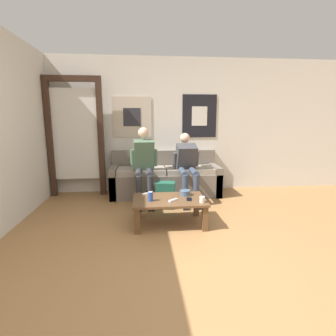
% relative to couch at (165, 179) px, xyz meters
% --- Properties ---
extents(ground_plane, '(18.00, 18.00, 0.00)m').
position_rel_couch_xyz_m(ground_plane, '(0.09, -2.65, -0.29)').
color(ground_plane, '#9E7042').
extents(wall_back, '(10.00, 0.07, 2.55)m').
position_rel_couch_xyz_m(wall_back, '(0.09, 0.36, 0.98)').
color(wall_back, silver).
rests_on(wall_back, ground_plane).
extents(door_frame, '(1.00, 0.10, 2.15)m').
position_rel_couch_xyz_m(door_frame, '(-1.62, 0.14, 0.91)').
color(door_frame, '#382319').
rests_on(door_frame, ground_plane).
extents(couch, '(2.00, 0.71, 0.81)m').
position_rel_couch_xyz_m(couch, '(0.00, 0.00, 0.00)').
color(couch, '#70665B').
rests_on(couch, ground_plane).
extents(coffee_table, '(0.97, 0.65, 0.36)m').
position_rel_couch_xyz_m(coffee_table, '(-0.07, -1.40, 0.00)').
color(coffee_table, brown).
rests_on(coffee_table, ground_plane).
extents(person_seated_adult, '(0.47, 0.81, 1.27)m').
position_rel_couch_xyz_m(person_seated_adult, '(-0.39, -0.38, 0.40)').
color(person_seated_adult, '#2D2D33').
rests_on(person_seated_adult, ground_plane).
extents(person_seated_teen, '(0.47, 0.90, 1.16)m').
position_rel_couch_xyz_m(person_seated_teen, '(0.35, -0.36, 0.35)').
color(person_seated_teen, '#384256').
rests_on(person_seated_teen, ground_plane).
extents(backpack, '(0.33, 0.27, 0.42)m').
position_rel_couch_xyz_m(backpack, '(-0.06, -0.73, -0.09)').
color(backpack, '#1E5642').
rests_on(backpack, ground_plane).
extents(ceramic_bowl, '(0.16, 0.16, 0.07)m').
position_rel_couch_xyz_m(ceramic_bowl, '(0.17, -1.26, 0.10)').
color(ceramic_bowl, '#475B75').
rests_on(ceramic_bowl, coffee_table).
extents(pillar_candle, '(0.07, 0.07, 0.09)m').
position_rel_couch_xyz_m(pillar_candle, '(0.34, -1.60, 0.10)').
color(pillar_candle, silver).
rests_on(pillar_candle, coffee_table).
extents(drink_can_blue, '(0.07, 0.07, 0.12)m').
position_rel_couch_xyz_m(drink_can_blue, '(-0.32, -1.47, 0.13)').
color(drink_can_blue, '#28479E').
rests_on(drink_can_blue, coffee_table).
extents(game_controller_near_left, '(0.14, 0.10, 0.03)m').
position_rel_couch_xyz_m(game_controller_near_left, '(-0.37, -1.18, 0.08)').
color(game_controller_near_left, white).
rests_on(game_controller_near_left, coffee_table).
extents(game_controller_near_right, '(0.13, 0.12, 0.03)m').
position_rel_couch_xyz_m(game_controller_near_right, '(-0.03, -1.51, 0.08)').
color(game_controller_near_right, white).
rests_on(game_controller_near_right, coffee_table).
extents(cell_phone, '(0.09, 0.14, 0.01)m').
position_rel_couch_xyz_m(cell_phone, '(0.19, -1.47, 0.07)').
color(cell_phone, black).
rests_on(cell_phone, coffee_table).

